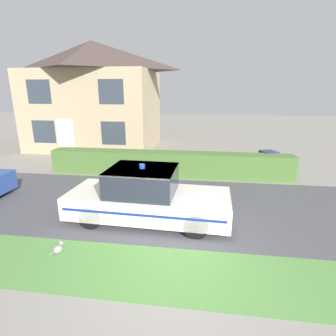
% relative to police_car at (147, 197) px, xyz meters
% --- Properties ---
extents(ground_plane, '(80.00, 80.00, 0.00)m').
position_rel_police_car_xyz_m(ground_plane, '(1.08, -2.23, -0.70)').
color(ground_plane, gray).
extents(road_strip, '(28.00, 5.04, 0.01)m').
position_rel_police_car_xyz_m(road_strip, '(1.08, 1.13, -0.70)').
color(road_strip, '#4C4C51').
rests_on(road_strip, ground).
extents(lawn_verge, '(28.00, 1.77, 0.01)m').
position_rel_police_car_xyz_m(lawn_verge, '(1.08, -2.28, -0.70)').
color(lawn_verge, '#568C42').
rests_on(lawn_verge, ground).
extents(garden_hedge, '(10.58, 0.85, 1.06)m').
position_rel_police_car_xyz_m(garden_hedge, '(0.05, 4.26, -0.17)').
color(garden_hedge, '#4C7233').
rests_on(garden_hedge, ground).
extents(police_car, '(4.64, 1.96, 1.65)m').
position_rel_police_car_xyz_m(police_car, '(0.00, 0.00, 0.00)').
color(police_car, black).
rests_on(police_car, road_strip).
extents(cat, '(0.30, 0.28, 0.29)m').
position_rel_police_car_xyz_m(cat, '(-1.68, -1.93, -0.59)').
color(cat, gray).
rests_on(cat, ground).
extents(house_left, '(8.00, 5.86, 6.65)m').
position_rel_police_car_xyz_m(house_left, '(-5.59, 10.07, 2.69)').
color(house_left, tan).
rests_on(house_left, ground).
extents(wheelie_bin, '(0.83, 0.87, 1.09)m').
position_rel_police_car_xyz_m(wheelie_bin, '(4.41, 4.89, -0.15)').
color(wheelie_bin, '#474C8C').
rests_on(wheelie_bin, ground).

